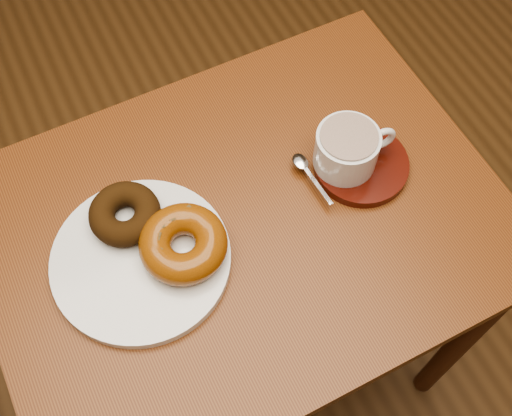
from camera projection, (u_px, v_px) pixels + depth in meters
name	position (u px, v px, depth m)	size (l,w,h in m)	color
ground	(127.00, 298.00, 1.64)	(6.00, 6.00, 0.00)	#53351A
cafe_table	(245.00, 252.00, 1.04)	(0.77, 0.58, 0.71)	brown
donut_plate	(141.00, 260.00, 0.91)	(0.25, 0.25, 0.02)	silver
donut_cinnamon	(125.00, 214.00, 0.91)	(0.10, 0.10, 0.04)	black
donut_caramel	(183.00, 244.00, 0.88)	(0.16, 0.16, 0.05)	brown
saucer	(361.00, 165.00, 0.98)	(0.15, 0.15, 0.02)	#3D0E08
coffee_cup	(348.00, 149.00, 0.95)	(0.13, 0.10, 0.07)	silver
teaspoon	(304.00, 166.00, 0.97)	(0.02, 0.10, 0.01)	silver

